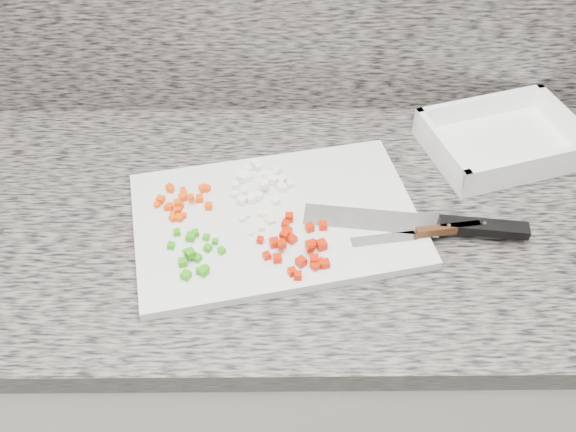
# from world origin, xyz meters

# --- Properties ---
(cabinet) EXTENTS (3.92, 0.62, 0.86)m
(cabinet) POSITION_xyz_m (0.00, 1.44, 0.43)
(cabinet) COLOR silver
(cabinet) RESTS_ON ground
(countertop) EXTENTS (3.96, 0.64, 0.04)m
(countertop) POSITION_xyz_m (0.00, 1.44, 0.88)
(countertop) COLOR #625E57
(countertop) RESTS_ON cabinet
(cutting_board) EXTENTS (0.52, 0.40, 0.02)m
(cutting_board) POSITION_xyz_m (-0.01, 1.41, 0.91)
(cutting_board) COLOR silver
(cutting_board) RESTS_ON countertop
(carrot_pile) EXTENTS (0.10, 0.09, 0.02)m
(carrot_pile) POSITION_xyz_m (-0.17, 1.44, 0.92)
(carrot_pile) COLOR #F44405
(carrot_pile) RESTS_ON cutting_board
(onion_pile) EXTENTS (0.11, 0.11, 0.02)m
(onion_pile) POSITION_xyz_m (-0.04, 1.49, 0.92)
(onion_pile) COLOR white
(onion_pile) RESTS_ON cutting_board
(green_pepper_pile) EXTENTS (0.09, 0.10, 0.02)m
(green_pepper_pile) POSITION_xyz_m (-0.14, 1.32, 0.92)
(green_pepper_pile) COLOR #2B990D
(green_pepper_pile) RESTS_ON cutting_board
(red_pepper_pile) EXTENTS (0.11, 0.14, 0.02)m
(red_pepper_pile) POSITION_xyz_m (0.03, 1.34, 0.92)
(red_pepper_pile) COLOR #C11C02
(red_pepper_pile) RESTS_ON cutting_board
(garlic_pile) EXTENTS (0.06, 0.05, 0.01)m
(garlic_pile) POSITION_xyz_m (-0.04, 1.40, 0.92)
(garlic_pile) COLOR #F5F0BD
(garlic_pile) RESTS_ON cutting_board
(chef_knife) EXTENTS (0.36, 0.09, 0.02)m
(chef_knife) POSITION_xyz_m (0.26, 1.38, 0.92)
(chef_knife) COLOR white
(chef_knife) RESTS_ON cutting_board
(paring_knife) EXTENTS (0.21, 0.05, 0.02)m
(paring_knife) POSITION_xyz_m (0.24, 1.37, 0.92)
(paring_knife) COLOR white
(paring_knife) RESTS_ON cutting_board
(tray) EXTENTS (0.32, 0.27, 0.06)m
(tray) POSITION_xyz_m (0.41, 1.60, 0.92)
(tray) COLOR white
(tray) RESTS_ON countertop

